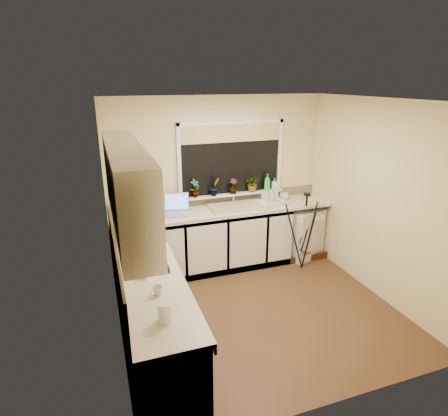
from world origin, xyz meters
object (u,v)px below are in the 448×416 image
at_px(plant_a, 195,188).
at_px(cup_back, 284,196).
at_px(microwave, 137,221).
at_px(steel_jar, 146,273).
at_px(tripod, 304,232).
at_px(dish_rack, 271,203).
at_px(glass_jug, 165,312).
at_px(plant_c, 233,186).
at_px(laptop, 176,208).
at_px(plant_b, 215,187).
at_px(plant_d, 253,183).
at_px(soap_bottle_green, 267,182).
at_px(washing_machine, 300,232).
at_px(kettle, 146,247).
at_px(cup_left, 158,291).
at_px(soap_bottle_clear, 274,184).

height_order(plant_a, cup_back, plant_a).
relative_size(microwave, cup_back, 4.05).
bearing_deg(steel_jar, tripod, 25.78).
bearing_deg(dish_rack, glass_jug, -137.15).
bearing_deg(tripod, cup_back, 70.47).
relative_size(dish_rack, plant_c, 1.86).
height_order(laptop, plant_b, plant_b).
relative_size(plant_d, soap_bottle_green, 1.01).
distance_m(tripod, glass_jug, 3.03).
relative_size(washing_machine, microwave, 1.42).
height_order(washing_machine, kettle, kettle).
distance_m(washing_machine, cup_left, 3.20).
bearing_deg(plant_d, cup_left, -130.03).
xyz_separation_m(plant_b, plant_c, (0.29, 0.01, -0.02)).
relative_size(dish_rack, soap_bottle_clear, 2.35).
bearing_deg(plant_d, plant_a, -179.17).
xyz_separation_m(plant_a, plant_b, (0.29, -0.00, -0.00)).
bearing_deg(steel_jar, laptop, 68.52).
distance_m(washing_machine, tripod, 0.49).
xyz_separation_m(plant_c, soap_bottle_green, (0.55, -0.01, 0.01)).
bearing_deg(dish_rack, cup_back, 21.15).
relative_size(laptop, soap_bottle_clear, 2.37).
bearing_deg(plant_a, laptop, -155.48).
height_order(glass_jug, plant_c, plant_c).
height_order(washing_machine, microwave, microwave).
bearing_deg(plant_b, kettle, -130.46).
height_order(plant_c, plant_d, plant_d).
relative_size(kettle, soap_bottle_green, 0.95).
distance_m(plant_a, soap_bottle_clear, 1.25).
xyz_separation_m(kettle, cup_back, (2.28, 1.31, -0.07)).
height_order(microwave, plant_c, plant_c).
height_order(glass_jug, microwave, microwave).
bearing_deg(soap_bottle_green, microwave, -161.35).
relative_size(plant_c, cup_back, 1.64).
height_order(plant_b, plant_d, plant_b).
bearing_deg(soap_bottle_clear, plant_d, 177.71).
height_order(tripod, steel_jar, tripod).
bearing_deg(laptop, plant_c, 20.67).
bearing_deg(soap_bottle_green, tripod, -65.28).
xyz_separation_m(washing_machine, steel_jar, (-2.58, -1.56, 0.56)).
bearing_deg(soap_bottle_clear, glass_jug, -130.72).
height_order(dish_rack, cup_left, cup_left).
xyz_separation_m(glass_jug, steel_jar, (-0.05, 0.71, -0.03)).
height_order(kettle, cup_back, kettle).
relative_size(cup_back, cup_left, 1.53).
xyz_separation_m(plant_a, soap_bottle_clear, (1.25, -0.00, -0.05)).
relative_size(glass_jug, soap_bottle_green, 0.63).
distance_m(plant_d, cup_left, 2.82).
xyz_separation_m(plant_b, soap_bottle_clear, (0.96, 0.00, -0.04)).
bearing_deg(washing_machine, kettle, -174.32).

